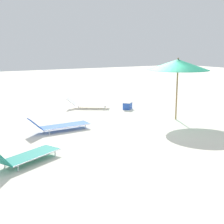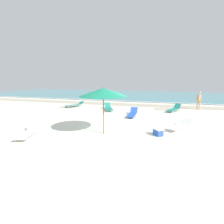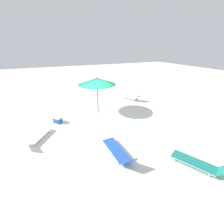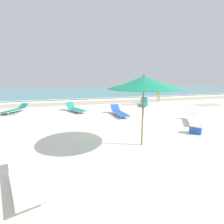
{
  "view_description": "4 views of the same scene",
  "coord_description": "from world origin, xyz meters",
  "px_view_note": "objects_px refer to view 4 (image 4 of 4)",
  "views": [
    {
      "loc": [
        -10.07,
        7.32,
        3.0
      ],
      "look_at": [
        -0.7,
        1.83,
        0.72
      ],
      "focal_mm": 50.0,
      "sensor_mm": 36.0,
      "label": 1
    },
    {
      "loc": [
        2.62,
        -10.16,
        3.03
      ],
      "look_at": [
        -0.64,
        0.96,
        0.75
      ],
      "focal_mm": 28.0,
      "sensor_mm": 36.0,
      "label": 2
    },
    {
      "loc": [
        2.74,
        8.19,
        4.49
      ],
      "look_at": [
        -0.39,
        1.11,
        1.05
      ],
      "focal_mm": 24.0,
      "sensor_mm": 36.0,
      "label": 3
    },
    {
      "loc": [
        -3.16,
        -7.02,
        2.52
      ],
      "look_at": [
        -0.74,
        1.41,
        0.69
      ],
      "focal_mm": 28.0,
      "sensor_mm": 36.0,
      "label": 4
    }
  ],
  "objects_px": {
    "beach_umbrella": "(144,83)",
    "sun_lounger_beside_umbrella": "(15,109)",
    "sun_lounger_near_water_right": "(119,112)",
    "sun_lounger_near_water_left": "(76,109)",
    "cooler_box": "(196,129)",
    "sun_lounger_mid_beach_solo": "(25,177)",
    "beachgoer_wading_adult": "(159,92)",
    "sun_lounger_under_umbrella": "(144,103)",
    "sun_lounger_mid_beach_pair_a": "(193,119)"
  },
  "relations": [
    {
      "from": "beach_umbrella",
      "to": "sun_lounger_beside_umbrella",
      "type": "xyz_separation_m",
      "value": [
        -5.96,
        7.81,
        -2.07
      ]
    },
    {
      "from": "beachgoer_wading_adult",
      "to": "cooler_box",
      "type": "height_order",
      "value": "beachgoer_wading_adult"
    },
    {
      "from": "cooler_box",
      "to": "sun_lounger_mid_beach_solo",
      "type": "bearing_deg",
      "value": 69.24
    },
    {
      "from": "sun_lounger_mid_beach_solo",
      "to": "cooler_box",
      "type": "relative_size",
      "value": 3.4
    },
    {
      "from": "sun_lounger_mid_beach_solo",
      "to": "sun_lounger_near_water_left",
      "type": "bearing_deg",
      "value": 59.73
    },
    {
      "from": "sun_lounger_near_water_right",
      "to": "beachgoer_wading_adult",
      "type": "xyz_separation_m",
      "value": [
        5.6,
        4.7,
        0.79
      ]
    },
    {
      "from": "sun_lounger_near_water_left",
      "to": "sun_lounger_beside_umbrella",
      "type": "bearing_deg",
      "value": 141.34
    },
    {
      "from": "beach_umbrella",
      "to": "sun_lounger_under_umbrella",
      "type": "xyz_separation_m",
      "value": [
        4.03,
        8.0,
        -2.06
      ]
    },
    {
      "from": "sun_lounger_mid_beach_solo",
      "to": "beachgoer_wading_adult",
      "type": "distance_m",
      "value": 14.98
    },
    {
      "from": "sun_lounger_near_water_right",
      "to": "sun_lounger_mid_beach_pair_a",
      "type": "distance_m",
      "value": 4.35
    },
    {
      "from": "sun_lounger_under_umbrella",
      "to": "beachgoer_wading_adult",
      "type": "xyz_separation_m",
      "value": [
        2.31,
        1.59,
        0.78
      ]
    },
    {
      "from": "beach_umbrella",
      "to": "sun_lounger_near_water_left",
      "type": "bearing_deg",
      "value": 105.29
    },
    {
      "from": "sun_lounger_beside_umbrella",
      "to": "sun_lounger_mid_beach_pair_a",
      "type": "relative_size",
      "value": 1.04
    },
    {
      "from": "sun_lounger_near_water_left",
      "to": "cooler_box",
      "type": "distance_m",
      "value": 7.9
    },
    {
      "from": "sun_lounger_mid_beach_pair_a",
      "to": "cooler_box",
      "type": "distance_m",
      "value": 1.99
    },
    {
      "from": "beach_umbrella",
      "to": "sun_lounger_near_water_right",
      "type": "xyz_separation_m",
      "value": [
        0.75,
        4.89,
        -2.06
      ]
    },
    {
      "from": "beach_umbrella",
      "to": "sun_lounger_near_water_right",
      "type": "bearing_deg",
      "value": 81.27
    },
    {
      "from": "sun_lounger_beside_umbrella",
      "to": "sun_lounger_near_water_left",
      "type": "relative_size",
      "value": 1.04
    },
    {
      "from": "sun_lounger_near_water_right",
      "to": "beach_umbrella",
      "type": "bearing_deg",
      "value": -100.26
    },
    {
      "from": "sun_lounger_mid_beach_pair_a",
      "to": "cooler_box",
      "type": "height_order",
      "value": "sun_lounger_mid_beach_pair_a"
    },
    {
      "from": "cooler_box",
      "to": "sun_lounger_near_water_right",
      "type": "bearing_deg",
      "value": -12.11
    },
    {
      "from": "sun_lounger_mid_beach_pair_a",
      "to": "beachgoer_wading_adult",
      "type": "xyz_separation_m",
      "value": [
        2.25,
        7.47,
        0.79
      ]
    },
    {
      "from": "beach_umbrella",
      "to": "sun_lounger_mid_beach_solo",
      "type": "xyz_separation_m",
      "value": [
        -3.67,
        -1.52,
        -2.06
      ]
    },
    {
      "from": "sun_lounger_under_umbrella",
      "to": "sun_lounger_beside_umbrella",
      "type": "bearing_deg",
      "value": -153.64
    },
    {
      "from": "sun_lounger_near_water_right",
      "to": "cooler_box",
      "type": "relative_size",
      "value": 3.67
    },
    {
      "from": "sun_lounger_near_water_right",
      "to": "sun_lounger_under_umbrella",
      "type": "bearing_deg",
      "value": 41.9
    },
    {
      "from": "sun_lounger_under_umbrella",
      "to": "sun_lounger_near_water_right",
      "type": "height_order",
      "value": "sun_lounger_under_umbrella"
    },
    {
      "from": "sun_lounger_beside_umbrella",
      "to": "sun_lounger_mid_beach_solo",
      "type": "relative_size",
      "value": 1.03
    },
    {
      "from": "sun_lounger_under_umbrella",
      "to": "beachgoer_wading_adult",
      "type": "distance_m",
      "value": 2.91
    },
    {
      "from": "beach_umbrella",
      "to": "sun_lounger_near_water_right",
      "type": "relative_size",
      "value": 1.14
    },
    {
      "from": "sun_lounger_near_water_right",
      "to": "beachgoer_wading_adult",
      "type": "height_order",
      "value": "beachgoer_wading_adult"
    },
    {
      "from": "sun_lounger_near_water_left",
      "to": "beachgoer_wading_adult",
      "type": "xyz_separation_m",
      "value": [
        8.22,
        2.74,
        0.78
      ]
    },
    {
      "from": "sun_lounger_mid_beach_solo",
      "to": "beachgoer_wading_adult",
      "type": "relative_size",
      "value": 1.18
    },
    {
      "from": "sun_lounger_beside_umbrella",
      "to": "sun_lounger_mid_beach_pair_a",
      "type": "distance_m",
      "value": 11.56
    },
    {
      "from": "beach_umbrella",
      "to": "beachgoer_wading_adult",
      "type": "bearing_deg",
      "value": 56.51
    },
    {
      "from": "sun_lounger_beside_umbrella",
      "to": "cooler_box",
      "type": "xyz_separation_m",
      "value": [
        8.84,
        -7.27,
        -0.02
      ]
    },
    {
      "from": "sun_lounger_near_water_right",
      "to": "sun_lounger_near_water_left",
      "type": "bearing_deg",
      "value": 141.66
    },
    {
      "from": "sun_lounger_mid_beach_pair_a",
      "to": "sun_lounger_near_water_right",
      "type": "bearing_deg",
      "value": 174.21
    },
    {
      "from": "sun_lounger_near_water_left",
      "to": "cooler_box",
      "type": "height_order",
      "value": "sun_lounger_near_water_left"
    },
    {
      "from": "sun_lounger_under_umbrella",
      "to": "cooler_box",
      "type": "distance_m",
      "value": 7.55
    },
    {
      "from": "beach_umbrella",
      "to": "sun_lounger_under_umbrella",
      "type": "bearing_deg",
      "value": 63.23
    },
    {
      "from": "sun_lounger_near_water_left",
      "to": "sun_lounger_mid_beach_solo",
      "type": "bearing_deg",
      "value": -127.68
    },
    {
      "from": "sun_lounger_under_umbrella",
      "to": "sun_lounger_mid_beach_solo",
      "type": "distance_m",
      "value": 12.25
    },
    {
      "from": "sun_lounger_under_umbrella",
      "to": "beach_umbrella",
      "type": "bearing_deg",
      "value": -91.51
    },
    {
      "from": "sun_lounger_beside_umbrella",
      "to": "sun_lounger_mid_beach_pair_a",
      "type": "xyz_separation_m",
      "value": [
        10.06,
        -5.69,
        0.0
      ]
    },
    {
      "from": "sun_lounger_mid_beach_solo",
      "to": "sun_lounger_mid_beach_pair_a",
      "type": "relative_size",
      "value": 1.0
    },
    {
      "from": "sun_lounger_mid_beach_solo",
      "to": "cooler_box",
      "type": "distance_m",
      "value": 6.87
    },
    {
      "from": "sun_lounger_near_water_right",
      "to": "sun_lounger_mid_beach_pair_a",
      "type": "bearing_deg",
      "value": -41.18
    },
    {
      "from": "cooler_box",
      "to": "sun_lounger_mid_beach_pair_a",
      "type": "bearing_deg",
      "value": -75.9
    },
    {
      "from": "sun_lounger_mid_beach_solo",
      "to": "beachgoer_wading_adult",
      "type": "height_order",
      "value": "beachgoer_wading_adult"
    }
  ]
}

